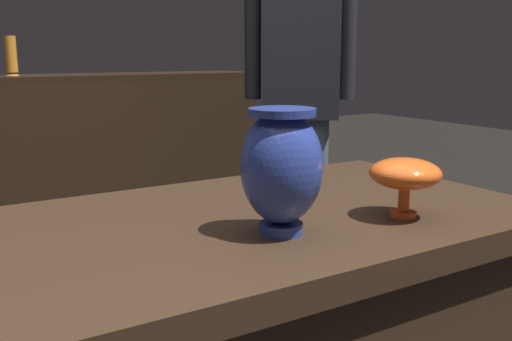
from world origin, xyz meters
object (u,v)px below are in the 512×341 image
vase_centerpiece (282,166)px  visitor_near_right (300,80)px  vase_tall_behind (405,175)px  shelf_vase_center (11,56)px

vase_centerpiece → visitor_near_right: (0.93, 1.23, 0.07)m
vase_tall_behind → vase_centerpiece: bearing=171.6°
vase_centerpiece → shelf_vase_center: bearing=90.5°
vase_tall_behind → shelf_vase_center: shelf_vase_center is taller
vase_tall_behind → visitor_near_right: 1.44m
vase_centerpiece → visitor_near_right: 1.55m
vase_centerpiece → shelf_vase_center: size_ratio=1.10×
vase_centerpiece → shelf_vase_center: shelf_vase_center is taller
vase_tall_behind → visitor_near_right: bearing=61.7°
vase_centerpiece → vase_tall_behind: vase_centerpiece is taller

